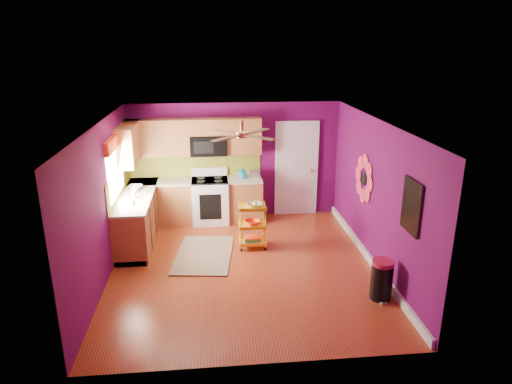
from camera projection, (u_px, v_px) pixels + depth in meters
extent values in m
plane|color=maroon|center=(244.00, 267.00, 7.88)|extent=(5.00, 5.00, 0.00)
cube|color=#570A4B|center=(235.00, 161.00, 9.84)|extent=(4.50, 0.04, 2.50)
cube|color=#570A4B|center=(260.00, 272.00, 5.12)|extent=(4.50, 0.04, 2.50)
cube|color=#570A4B|center=(103.00, 204.00, 7.27)|extent=(0.04, 5.00, 2.50)
cube|color=#570A4B|center=(376.00, 195.00, 7.70)|extent=(0.04, 5.00, 2.50)
cube|color=silver|center=(243.00, 123.00, 7.09)|extent=(4.50, 5.00, 0.04)
cube|color=white|center=(369.00, 258.00, 8.07)|extent=(0.05, 4.90, 0.14)
cube|color=brown|center=(138.00, 218.00, 8.82)|extent=(0.60, 2.30, 0.90)
cube|color=brown|center=(196.00, 202.00, 9.73)|extent=(2.80, 0.60, 0.90)
cube|color=beige|center=(136.00, 195.00, 8.68)|extent=(0.63, 2.30, 0.04)
cube|color=beige|center=(195.00, 181.00, 9.58)|extent=(2.80, 0.63, 0.04)
cube|color=black|center=(140.00, 237.00, 8.95)|extent=(0.54, 2.30, 0.10)
cube|color=black|center=(197.00, 219.00, 9.86)|extent=(2.80, 0.54, 0.10)
cube|color=white|center=(210.00, 201.00, 9.73)|extent=(0.76, 0.66, 0.92)
cube|color=black|center=(210.00, 180.00, 9.58)|extent=(0.76, 0.62, 0.03)
cube|color=white|center=(209.00, 172.00, 9.81)|extent=(0.76, 0.06, 0.18)
cube|color=black|center=(211.00, 207.00, 9.42)|extent=(0.45, 0.02, 0.55)
cube|color=brown|center=(157.00, 138.00, 9.35)|extent=(1.32, 0.33, 0.75)
cube|color=brown|center=(244.00, 136.00, 9.52)|extent=(0.72, 0.33, 0.75)
cube|color=brown|center=(208.00, 127.00, 9.39)|extent=(0.76, 0.33, 0.34)
cube|color=brown|center=(129.00, 143.00, 8.85)|extent=(0.33, 1.30, 0.75)
cube|color=black|center=(209.00, 145.00, 9.47)|extent=(0.76, 0.38, 0.40)
cube|color=#616616|center=(195.00, 165.00, 9.77)|extent=(2.80, 0.01, 0.51)
cube|color=#616616|center=(119.00, 182.00, 8.56)|extent=(0.01, 2.30, 0.51)
cube|color=white|center=(115.00, 168.00, 8.17)|extent=(0.03, 1.20, 1.00)
cube|color=#FD3F16|center=(114.00, 142.00, 8.02)|extent=(0.08, 1.35, 0.22)
cube|color=white|center=(296.00, 170.00, 10.02)|extent=(0.85, 0.04, 2.05)
cube|color=white|center=(296.00, 170.00, 10.00)|extent=(0.95, 0.02, 2.15)
sphere|color=#BF8C3F|center=(311.00, 171.00, 10.01)|extent=(0.07, 0.07, 0.07)
cylinder|color=black|center=(364.00, 179.00, 8.23)|extent=(0.01, 0.24, 0.24)
cube|color=teal|center=(412.00, 206.00, 6.28)|extent=(0.03, 0.52, 0.72)
cube|color=black|center=(411.00, 206.00, 6.28)|extent=(0.01, 0.56, 0.76)
cylinder|color=#BF8C3F|center=(242.00, 126.00, 7.30)|extent=(0.06, 0.06, 0.16)
cylinder|color=#BF8C3F|center=(242.00, 135.00, 7.35)|extent=(0.20, 0.20, 0.08)
cube|color=#4C2D19|center=(257.00, 131.00, 7.63)|extent=(0.47, 0.47, 0.01)
cube|color=#4C2D19|center=(224.00, 132.00, 7.57)|extent=(0.47, 0.47, 0.01)
cube|color=#4C2D19|center=(226.00, 138.00, 7.07)|extent=(0.47, 0.47, 0.01)
cube|color=#4C2D19|center=(260.00, 138.00, 7.12)|extent=(0.47, 0.47, 0.01)
cube|color=#301E10|center=(204.00, 254.00, 8.32)|extent=(1.17, 1.71, 0.02)
cylinder|color=yellow|center=(241.00, 230.00, 8.34)|extent=(0.02, 0.02, 0.78)
cylinder|color=yellow|center=(265.00, 229.00, 8.38)|extent=(0.02, 0.02, 0.78)
cylinder|color=yellow|center=(240.00, 223.00, 8.63)|extent=(0.02, 0.02, 0.78)
cylinder|color=yellow|center=(264.00, 223.00, 8.67)|extent=(0.02, 0.02, 0.78)
sphere|color=black|center=(241.00, 250.00, 8.47)|extent=(0.06, 0.06, 0.06)
sphere|color=black|center=(265.00, 249.00, 8.50)|extent=(0.06, 0.06, 0.06)
sphere|color=black|center=(240.00, 243.00, 8.76)|extent=(0.06, 0.06, 0.06)
sphere|color=black|center=(264.00, 242.00, 8.80)|extent=(0.06, 0.06, 0.06)
cube|color=yellow|center=(252.00, 208.00, 8.39)|extent=(0.51, 0.37, 0.03)
cube|color=yellow|center=(253.00, 226.00, 8.50)|extent=(0.51, 0.37, 0.03)
cube|color=yellow|center=(253.00, 242.00, 8.61)|extent=(0.51, 0.37, 0.03)
imported|color=beige|center=(255.00, 205.00, 8.38)|extent=(0.28, 0.28, 0.07)
sphere|color=yellow|center=(255.00, 204.00, 8.37)|extent=(0.09, 0.09, 0.09)
imported|color=#FD3F16|center=(253.00, 223.00, 8.48)|extent=(0.29, 0.29, 0.09)
cube|color=navy|center=(253.00, 240.00, 8.60)|extent=(0.30, 0.22, 0.04)
cube|color=#267233|center=(253.00, 239.00, 8.59)|extent=(0.30, 0.22, 0.03)
cube|color=#FD3F16|center=(253.00, 237.00, 8.58)|extent=(0.30, 0.22, 0.03)
cylinder|color=black|center=(381.00, 282.00, 6.85)|extent=(0.42, 0.42, 0.56)
cylinder|color=#A21738|center=(383.00, 263.00, 6.75)|extent=(0.33, 0.33, 0.07)
cube|color=beige|center=(384.00, 303.00, 6.78)|extent=(0.12, 0.09, 0.03)
cylinder|color=#136C93|center=(242.00, 174.00, 9.69)|extent=(0.18, 0.18, 0.16)
sphere|color=#136C93|center=(242.00, 170.00, 9.66)|extent=(0.06, 0.06, 0.06)
cube|color=beige|center=(254.00, 174.00, 9.67)|extent=(0.22, 0.15, 0.18)
imported|color=#EA3F72|center=(133.00, 194.00, 8.42)|extent=(0.08, 0.08, 0.17)
imported|color=white|center=(135.00, 188.00, 8.76)|extent=(0.13, 0.13, 0.16)
imported|color=white|center=(136.00, 187.00, 9.00)|extent=(0.27, 0.27, 0.07)
imported|color=white|center=(132.00, 202.00, 8.12)|extent=(0.11, 0.11, 0.09)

